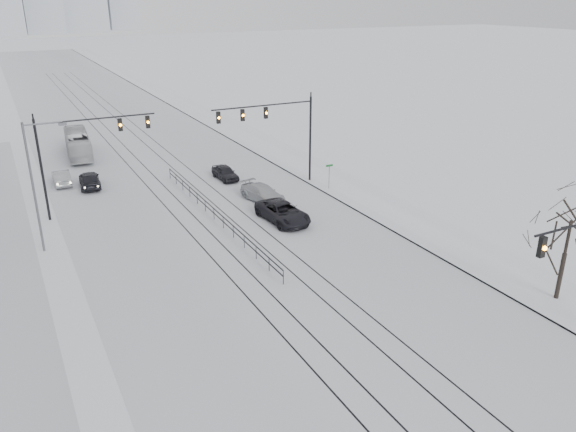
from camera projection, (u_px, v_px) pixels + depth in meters
The scene contains 16 objects.
road at pixel (128, 139), 68.99m from camera, with size 22.00×260.00×0.02m, color silver.
sidewalk_east at pixel (230, 127), 74.77m from camera, with size 5.00×260.00×0.16m, color white.
curb at pixel (213, 129), 73.72m from camera, with size 0.10×260.00×0.12m, color gray.
tram_rails at pixel (177, 184), 52.50m from camera, with size 5.30×180.00×0.01m.
traffic_mast_ne at pixel (278, 125), 49.76m from camera, with size 9.60×0.37×8.00m.
traffic_mast_nw at pixel (80, 146), 43.49m from camera, with size 9.10×0.37×8.00m.
street_light_west at pixel (37, 179), 37.10m from camera, with size 2.73×0.25×9.00m.
bare_tree at pixel (570, 229), 30.97m from camera, with size 4.40×4.40×6.10m.
median_fence at pixel (214, 213), 44.07m from camera, with size 0.06×24.00×1.00m.
street_sign at pixel (329, 173), 50.39m from camera, with size 0.70×0.06×2.40m.
sedan_sb_inner at pixel (90, 180), 51.39m from camera, with size 1.79×4.44×1.51m, color black.
sedan_sb_outer at pixel (62, 177), 52.21m from camera, with size 1.44×4.13×1.36m, color #94989B.
sedan_nb_front at pixel (283, 212), 43.63m from camera, with size 2.51×5.45×1.51m, color black.
sedan_nb_right at pixel (263, 194), 47.94m from camera, with size 1.96×4.82×1.40m, color #ADB1B5.
sedan_nb_far at pixel (225, 173), 53.64m from camera, with size 1.57×3.90×1.33m, color black.
box_truck at pixel (78, 144), 61.10m from camera, with size 2.28×9.76×2.72m, color #B7B9BC.
Camera 1 is at (-13.80, -9.10, 16.57)m, focal length 35.00 mm.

